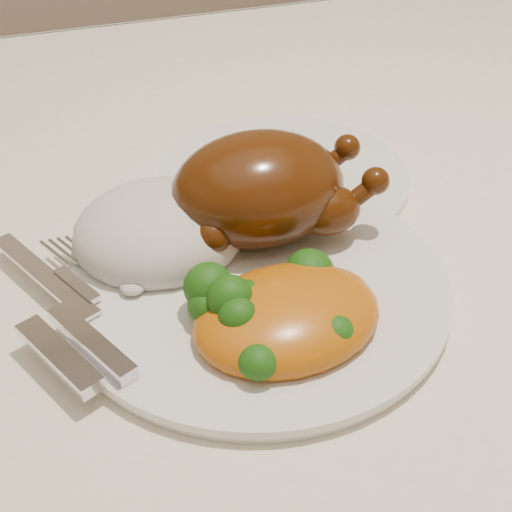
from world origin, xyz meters
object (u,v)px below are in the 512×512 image
object	(u,v)px
dining_table	(175,355)
side_plate	(283,177)
roast_chicken	(263,188)
dinner_plate	(256,285)

from	to	relation	value
dining_table	side_plate	size ratio (longest dim) A/B	7.47
side_plate	dining_table	bearing A→B (deg)	-149.98
side_plate	roast_chicken	world-z (taller)	roast_chicken
dining_table	dinner_plate	bearing A→B (deg)	-50.45
side_plate	roast_chicken	bearing A→B (deg)	-120.76
dining_table	roast_chicken	xyz separation A→B (m)	(0.07, -0.01, 0.15)
dinner_plate	side_plate	size ratio (longest dim) A/B	1.22
dinner_plate	roast_chicken	bearing A→B (deg)	64.87
dining_table	side_plate	xyz separation A→B (m)	(0.12, 0.07, 0.11)
dining_table	roast_chicken	size ratio (longest dim) A/B	10.26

